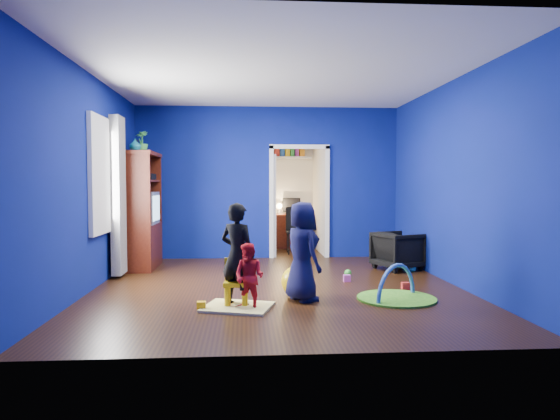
{
  "coord_description": "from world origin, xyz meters",
  "views": [
    {
      "loc": [
        -0.44,
        -6.83,
        1.43
      ],
      "look_at": [
        0.06,
        0.4,
        1.05
      ],
      "focal_mm": 32.0,
      "sensor_mm": 36.0,
      "label": 1
    }
  ],
  "objects": [
    {
      "name": "study_desk",
      "position": [
        0.6,
        4.26,
        0.38
      ],
      "size": [
        0.88,
        0.44,
        0.75
      ],
      "primitive_type": "cube",
      "color": "#3D140A",
      "rests_on": "floor"
    },
    {
      "name": "wall_front",
      "position": [
        0.0,
        -2.75,
        1.45
      ],
      "size": [
        5.0,
        0.02,
        2.9
      ],
      "primitive_type": "cube",
      "color": "navy",
      "rests_on": "floor"
    },
    {
      "name": "wall_left",
      "position": [
        -2.5,
        0.0,
        1.45
      ],
      "size": [
        0.02,
        5.5,
        2.9
      ],
      "primitive_type": "cube",
      "color": "navy",
      "rests_on": "floor"
    },
    {
      "name": "curtain",
      "position": [
        -2.37,
        0.9,
        1.25
      ],
      "size": [
        0.14,
        0.42,
        2.4
      ],
      "primitive_type": "cube",
      "color": "slate",
      "rests_on": "floor"
    },
    {
      "name": "desk_lamp",
      "position": [
        0.32,
        4.32,
        0.93
      ],
      "size": [
        0.14,
        0.14,
        0.14
      ],
      "primitive_type": "sphere",
      "color": "#FFD88C",
      "rests_on": "study_desk"
    },
    {
      "name": "armchair",
      "position": [
        2.1,
        1.27,
        0.32
      ],
      "size": [
        0.91,
        0.89,
        0.64
      ],
      "primitive_type": "imported",
      "rotation": [
        0.0,
        0.0,
        1.96
      ],
      "color": "black",
      "rests_on": "floor"
    },
    {
      "name": "toy_arch",
      "position": [
        1.42,
        -0.85,
        0.02
      ],
      "size": [
        0.67,
        0.62,
        0.86
      ],
      "primitive_type": "torus",
      "rotation": [
        1.57,
        0.0,
        0.74
      ],
      "color": "#3F8CD8",
      "rests_on": "floor"
    },
    {
      "name": "floor",
      "position": [
        0.0,
        0.0,
        0.0
      ],
      "size": [
        5.0,
        5.5,
        0.01
      ],
      "primitive_type": "cube",
      "color": "black",
      "rests_on": "ground"
    },
    {
      "name": "vase",
      "position": [
        -2.22,
        1.43,
        2.06
      ],
      "size": [
        0.19,
        0.19,
        0.2
      ],
      "primitive_type": "imported",
      "rotation": [
        0.0,
        0.0,
        0.01
      ],
      "color": "#0C5A61",
      "rests_on": "tv_armoire"
    },
    {
      "name": "toy_4",
      "position": [
        1.04,
        0.31,
        0.05
      ],
      "size": [
        0.1,
        0.08,
        0.1
      ],
      "primitive_type": "cube",
      "color": "#C74AB3",
      "rests_on": "floor"
    },
    {
      "name": "doorway",
      "position": [
        0.6,
        2.75,
        1.05
      ],
      "size": [
        1.16,
        0.1,
        2.1
      ],
      "primitive_type": "cube",
      "color": "white",
      "rests_on": "floor"
    },
    {
      "name": "toy_2",
      "position": [
        -0.94,
        -1.22,
        0.05
      ],
      "size": [
        0.1,
        0.08,
        0.1
      ],
      "primitive_type": "cube",
      "color": "yellow",
      "rests_on": "floor"
    },
    {
      "name": "wall_back",
      "position": [
        0.0,
        2.75,
        1.45
      ],
      "size": [
        5.0,
        0.02,
        2.9
      ],
      "primitive_type": "cube",
      "color": "navy",
      "rests_on": "floor"
    },
    {
      "name": "kid_chair",
      "position": [
        -0.55,
        -1.05,
        0.25
      ],
      "size": [
        0.3,
        0.3,
        0.5
      ],
      "primitive_type": "cube",
      "rotation": [
        0.0,
        0.0,
        -0.08
      ],
      "color": "yellow",
      "rests_on": "floor"
    },
    {
      "name": "potted_plant",
      "position": [
        -2.22,
        1.95,
        2.15
      ],
      "size": [
        0.26,
        0.26,
        0.39
      ],
      "primitive_type": "imported",
      "rotation": [
        0.0,
        0.0,
        -0.25
      ],
      "color": "green",
      "rests_on": "tv_armoire"
    },
    {
      "name": "hopper_ball",
      "position": [
        0.2,
        -0.57,
        0.19
      ],
      "size": [
        0.38,
        0.38,
        0.38
      ],
      "primitive_type": "sphere",
      "color": "yellow",
      "rests_on": "floor"
    },
    {
      "name": "window_left",
      "position": [
        -2.48,
        0.35,
        1.55
      ],
      "size": [
        0.03,
        0.95,
        1.55
      ],
      "primitive_type": "cube",
      "color": "white",
      "rests_on": "wall_left"
    },
    {
      "name": "wall_right",
      "position": [
        2.5,
        0.0,
        1.45
      ],
      "size": [
        0.02,
        5.5,
        2.9
      ],
      "primitive_type": "cube",
      "color": "navy",
      "rests_on": "floor"
    },
    {
      "name": "child_black",
      "position": [
        -0.53,
        -1.05,
        0.6
      ],
      "size": [
        0.53,
        0.48,
        1.21
      ],
      "primitive_type": "imported",
      "rotation": [
        0.0,
        0.0,
        2.58
      ],
      "color": "black",
      "rests_on": "floor"
    },
    {
      "name": "child_navy",
      "position": [
        0.25,
        -0.82,
        0.61
      ],
      "size": [
        0.59,
        0.7,
        1.21
      ],
      "primitive_type": "imported",
      "rotation": [
        0.0,
        0.0,
        1.99
      ],
      "color": "#10113C",
      "rests_on": "floor"
    },
    {
      "name": "tv_armoire",
      "position": [
        -2.22,
        1.73,
        0.98
      ],
      "size": [
        0.58,
        1.14,
        1.96
      ],
      "primitive_type": "cube",
      "color": "#3B1509",
      "rests_on": "floor"
    },
    {
      "name": "toy_1",
      "position": [
        2.28,
        1.07,
        0.06
      ],
      "size": [
        0.11,
        0.11,
        0.11
      ],
      "primitive_type": "sphere",
      "color": "#29A8EC",
      "rests_on": "floor"
    },
    {
      "name": "desk_monitor",
      "position": [
        0.6,
        4.38,
        0.95
      ],
      "size": [
        0.4,
        0.05,
        0.32
      ],
      "primitive_type": "cube",
      "color": "black",
      "rests_on": "study_desk"
    },
    {
      "name": "alcove",
      "position": [
        0.6,
        3.62,
        1.25
      ],
      "size": [
        1.0,
        1.75,
        2.5
      ],
      "primitive_type": null,
      "color": "silver",
      "rests_on": "floor"
    },
    {
      "name": "book_shelf",
      "position": [
        0.6,
        4.37,
        2.02
      ],
      "size": [
        0.88,
        0.24,
        0.04
      ],
      "primitive_type": "cube",
      "color": "white",
      "rests_on": "study_desk"
    },
    {
      "name": "crt_tv",
      "position": [
        -2.18,
        1.73,
        1.02
      ],
      "size": [
        0.46,
        0.7,
        0.54
      ],
      "primitive_type": "cube",
      "color": "silver",
      "rests_on": "tv_armoire"
    },
    {
      "name": "play_mat",
      "position": [
        1.42,
        -0.85,
        0.01
      ],
      "size": [
        0.97,
        0.97,
        0.03
      ],
      "primitive_type": "cylinder",
      "color": "#499B23",
      "rests_on": "floor"
    },
    {
      "name": "ceiling",
      "position": [
        0.0,
        0.0,
        2.9
      ],
      "size": [
        5.0,
        5.5,
        0.01
      ],
      "primitive_type": "cube",
      "color": "white",
      "rests_on": "wall_back"
    },
    {
      "name": "toy_3",
      "position": [
        1.14,
        0.73,
        0.06
      ],
      "size": [
        0.11,
        0.11,
        0.11
      ],
      "primitive_type": "sphere",
      "color": "green",
      "rests_on": "floor"
    },
    {
      "name": "yellow_blanket",
      "position": [
        -0.53,
        -1.15,
        0.01
      ],
      "size": [
        0.89,
        0.79,
        0.03
      ],
      "primitive_type": "cube",
      "rotation": [
        0.0,
        0.0,
        -0.29
      ],
      "color": "#F2E07A",
      "rests_on": "floor"
    },
    {
      "name": "folding_chair",
      "position": [
        0.6,
        3.3,
        0.46
      ],
      "size": [
        0.4,
        0.4,
        0.92
      ],
      "primitive_type": "cube",
      "color": "black",
      "rests_on": "floor"
    },
    {
      "name": "toy_0",
      "position": [
        1.71,
        -0.3,
        0.05
      ],
      "size": [
        0.1,
        0.08,
        0.1
      ],
      "primitive_type": "cube",
      "color": "red",
      "rests_on": "floor"
    },
    {
      "name": "toddler_red",
      "position": [
        -0.4,
        -1.25,
        0.38
      ],
      "size": [
        0.47,
        0.44,
        0.76
      ],
      "primitive_type": "imported",
      "rotation": [
        0.0,
        0.0,
        -0.54
      ],
      "color": "red",
      "rests_on": "floor"
    }
  ]
}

